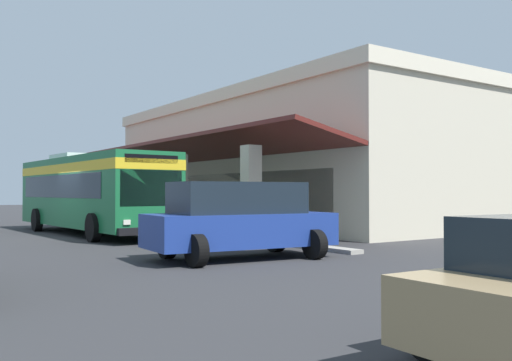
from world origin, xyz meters
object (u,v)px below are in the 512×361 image
Objects in this scene: pedestrian at (200,219)px; potted_palm at (156,208)px; parked_suv_blue at (239,219)px; transit_bus at (91,189)px.

potted_palm is at bearing 161.68° from pedestrian.
parked_suv_blue is 1.55× the size of potted_palm.
potted_palm reaches higher than parked_suv_blue.
transit_bus is at bearing -177.71° from parked_suv_blue.
transit_bus is 2.28× the size of parked_suv_blue.
pedestrian is at bearing -18.32° from potted_palm.
potted_palm is (-12.56, 4.16, -0.04)m from pedestrian.
pedestrian is at bearing 169.91° from parked_suv_blue.
potted_palm is at bearing 163.27° from parked_suv_blue.
pedestrian is (-3.14, 0.56, -0.12)m from parked_suv_blue.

